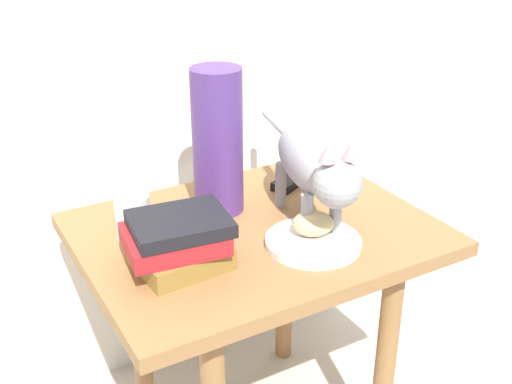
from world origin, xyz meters
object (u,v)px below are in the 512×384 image
tv_remote (295,178)px  cat (313,166)px  side_table (256,264)px  bread_roll (313,224)px  book_stack (178,241)px  candle_jar (133,218)px  plate (313,242)px  green_vase (218,142)px

tv_remote → cat: bearing=-141.0°
side_table → bread_roll: size_ratio=8.75×
book_stack → tv_remote: book_stack is taller
candle_jar → tv_remote: (0.42, 0.05, -0.03)m
candle_jar → cat: bearing=-23.5°
book_stack → candle_jar: 0.16m
bread_roll → cat: size_ratio=0.17×
bread_roll → cat: bearing=59.8°
side_table → cat: cat is taller
cat → candle_jar: (-0.33, 0.14, -0.09)m
side_table → bread_roll: 0.18m
cat → book_stack: size_ratio=2.36×
plate → tv_remote: tv_remote is taller
plate → bread_roll: bread_roll is taller
book_stack → tv_remote: size_ratio=1.33×
side_table → candle_jar: candle_jar is taller
green_vase → candle_jar: size_ratio=3.63×
bread_roll → cat: 0.11m
candle_jar → bread_roll: bearing=-33.9°
plate → candle_jar: candle_jar is taller
bread_roll → book_stack: 0.27m
bread_roll → green_vase: 0.26m
plate → candle_jar: (-0.29, 0.21, 0.03)m
green_vase → tv_remote: green_vase is taller
bread_roll → green_vase: size_ratio=0.26×
book_stack → bread_roll: bearing=-9.6°
cat → tv_remote: (0.09, 0.20, -0.12)m
side_table → plate: plate is taller
tv_remote → side_table: bearing=-168.3°
plate → bread_roll: 0.04m
cat → candle_jar: size_ratio=5.53×
bread_roll → cat: cat is taller
cat → book_stack: 0.31m
green_vase → tv_remote: size_ratio=2.06×
bread_roll → candle_jar: bearing=146.1°
green_vase → candle_jar: (-0.20, -0.02, -0.12)m
plate → tv_remote: bearing=63.8°
book_stack → candle_jar: size_ratio=2.34×
plate → bread_roll: size_ratio=2.33×
book_stack → green_vase: 0.26m
green_vase → tv_remote: 0.26m
bread_roll → candle_jar: 0.35m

